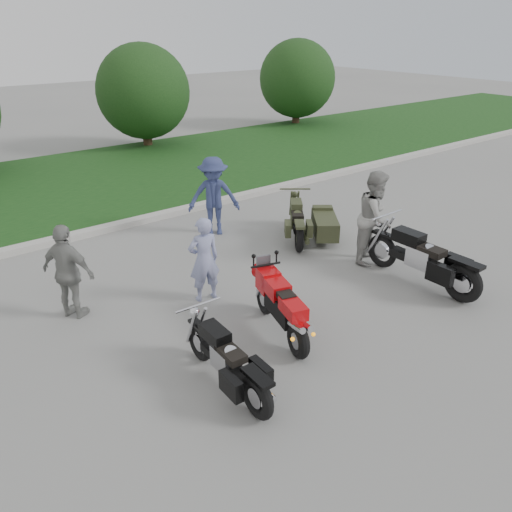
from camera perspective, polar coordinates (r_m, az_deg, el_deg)
ground at (r=8.50m, az=4.49°, el=-8.09°), size 80.00×80.00×0.00m
curb at (r=13.04m, az=-13.30°, el=3.95°), size 60.00×0.30×0.15m
grass_strip at (r=16.75m, az=-19.43°, el=7.87°), size 60.00×8.00×0.14m
tree_mid_right at (r=20.84m, az=-12.77°, el=17.84°), size 3.60×3.60×4.00m
tree_far_right at (r=25.29m, az=4.72°, el=19.53°), size 3.60×3.60×4.00m
sportbike_red at (r=8.01m, az=2.93°, el=-5.71°), size 0.73×1.90×0.92m
cruiser_left at (r=6.98m, az=-3.03°, el=-12.23°), size 0.36×2.10×0.81m
cruiser_right at (r=10.07m, az=18.81°, el=-0.57°), size 0.44×2.56×0.99m
cruiser_sidecar at (r=11.70m, az=6.57°, el=3.64°), size 1.75×1.98×0.83m
person_stripe at (r=8.96m, az=-5.97°, el=-0.41°), size 0.64×0.48×1.60m
person_grey at (r=10.66m, az=13.48°, el=4.32°), size 1.18×1.09×1.96m
person_denim at (r=11.83m, az=-4.86°, el=6.80°), size 1.40×1.23×1.87m
person_back at (r=8.94m, az=-20.64°, el=-1.74°), size 0.89×1.06×1.69m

